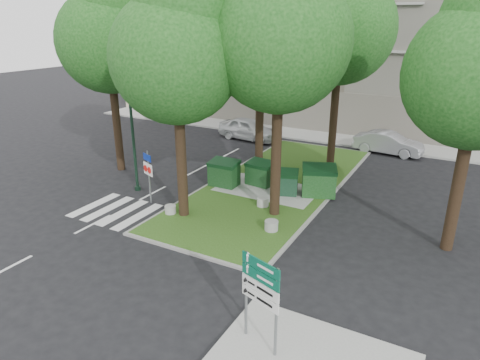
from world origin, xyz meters
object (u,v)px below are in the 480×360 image
Objects in this scene: bollard_mid at (263,202)px; traffic_sign_pole at (149,170)px; dumpster_b at (260,173)px; tree_median_near_left at (178,45)px; dumpster_d at (319,181)px; bollard_right at (271,225)px; car_silver at (388,143)px; dumpster_c at (284,182)px; directional_sign at (261,290)px; dumpster_a at (224,173)px; tree_median_far at (343,18)px; tree_median_near_right at (283,27)px; tree_street_left at (109,31)px; bollard_left at (170,209)px; tree_median_mid at (263,46)px; litter_bin at (322,181)px; street_lamp at (132,123)px; car_white at (249,129)px.

traffic_sign_pole is (-4.97, -2.00, 1.35)m from bollard_mid.
traffic_sign_pole is at bearing -122.28° from dumpster_b.
dumpster_d is at bearing 48.28° from tree_median_near_left.
car_silver reaches higher than bollard_right.
car_silver is at bearing 53.78° from dumpster_c.
dumpster_c is 0.60× the size of directional_sign.
dumpster_a is at bearing -140.80° from dumpster_b.
dumpster_c is (-0.83, -5.19, -7.61)m from tree_median_far.
tree_median_near_right reaches higher than dumpster_d.
tree_street_left reaches higher than dumpster_b.
dumpster_a reaches higher than bollard_left.
tree_median_mid is 6.66× the size of dumpster_a.
tree_median_far is at bearing 65.77° from bollard_left.
dumpster_a is 2.66× the size of bollard_right.
tree_median_near_right reaches higher than tree_median_mid.
bollard_left is 0.88× the size of bollard_right.
tree_median_far is 7.71× the size of dumpster_c.
tree_median_near_right reaches higher than car_silver.
tree_street_left reaches higher than litter_bin.
bollard_left is 0.90× the size of bollard_mid.
tree_median_near_right is 7.84m from bollard_right.
traffic_sign_pole reaches higher than dumpster_a.
dumpster_a is at bearing -125.56° from tree_median_far.
traffic_sign_pole is (-6.79, -4.51, 0.81)m from dumpster_d.
bollard_mid is at bearing -62.72° from tree_median_mid.
litter_bin is (3.79, -0.63, -6.49)m from tree_median_mid.
dumpster_b is at bearing -64.74° from tree_median_mid.
tree_street_left is at bearing 153.43° from tree_median_near_left.
litter_bin is 9.94m from street_lamp.
car_silver is at bearing 110.10° from directional_sign.
dumpster_d reaches higher than litter_bin.
dumpster_c is 0.36× the size of car_silver.
dumpster_a is at bearing 154.00° from bollard_mid.
traffic_sign_pole is at bearing -168.15° from dumpster_d.
car_white is 9.66m from car_silver.
tree_median_far reaches higher than car_white.
tree_median_far is at bearing 88.47° from tree_median_near_right.
dumpster_d is at bearing -81.12° from tree_median_far.
car_white is at bearing 70.12° from tree_street_left.
bollard_right is at bearing -51.60° from dumpster_b.
bollard_left is 15.89m from car_silver.
dumpster_a is 0.32× the size of car_white.
bollard_right is 0.76× the size of litter_bin.
bollard_right is 1.02× the size of bollard_mid.
bollard_right is (-0.45, -4.54, -0.53)m from dumpster_d.
tree_street_left reaches higher than bollard_right.
dumpster_c is 1.67m from dumpster_d.
dumpster_a is at bearing 153.43° from car_silver.
bollard_left is (-1.19, -6.75, -6.68)m from tree_median_mid.
dumpster_d is 11.31m from car_white.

